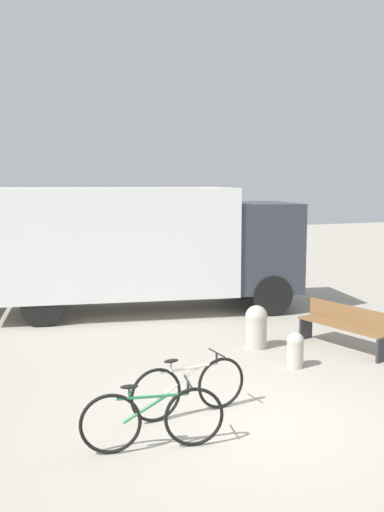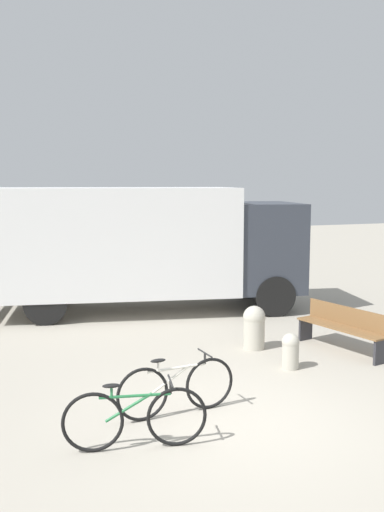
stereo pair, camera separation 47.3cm
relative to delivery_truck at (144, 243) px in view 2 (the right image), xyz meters
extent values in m
plane|color=#A8A091|center=(-0.73, -7.06, -1.73)|extent=(60.00, 60.00, 0.00)
cube|color=white|center=(-0.69, 0.14, 0.07)|extent=(6.29, 3.67, 2.60)
cube|color=#333842|center=(3.00, -0.63, -0.13)|extent=(2.11, 2.71, 2.21)
cylinder|color=black|center=(3.23, 0.45, -1.23)|extent=(1.02, 0.48, 0.99)
cylinder|color=black|center=(2.78, -1.70, -1.23)|extent=(1.02, 0.48, 0.99)
cylinder|color=black|center=(-2.06, 1.55, -1.23)|extent=(1.02, 0.48, 0.99)
cylinder|color=black|center=(-2.51, -0.60, -1.23)|extent=(1.02, 0.48, 0.99)
cube|color=brown|center=(2.54, -4.74, -1.26)|extent=(0.82, 2.02, 0.04)
cube|color=brown|center=(2.72, -4.70, -1.08)|extent=(0.46, 1.94, 0.40)
cube|color=#2D2D33|center=(2.74, -5.66, -1.50)|extent=(0.34, 0.12, 0.45)
cube|color=#2D2D33|center=(2.34, -3.82, -1.50)|extent=(0.34, 0.12, 0.45)
torus|color=black|center=(-2.69, -7.17, -1.35)|extent=(0.74, 0.19, 0.75)
torus|color=black|center=(-1.70, -7.37, -1.35)|extent=(0.74, 0.19, 0.75)
cylinder|color=#26723F|center=(-2.20, -7.27, -1.05)|extent=(0.85, 0.20, 0.04)
cylinder|color=#26723F|center=(-2.27, -7.25, -1.20)|extent=(0.57, 0.15, 0.35)
cylinder|color=#26723F|center=(-2.47, -7.21, -0.99)|extent=(0.03, 0.03, 0.12)
ellipsoid|color=black|center=(-2.47, -7.21, -0.91)|extent=(0.23, 0.13, 0.05)
cylinder|color=black|center=(-1.77, -7.35, -0.98)|extent=(0.03, 0.03, 0.16)
cylinder|color=black|center=(-1.77, -7.35, -0.90)|extent=(0.11, 0.44, 0.02)
torus|color=black|center=(-1.89, -6.51, -1.35)|extent=(0.75, 0.10, 0.75)
torus|color=black|center=(-0.88, -6.43, -1.35)|extent=(0.75, 0.10, 0.75)
cylinder|color=silver|center=(-1.38, -6.47, -1.05)|extent=(0.86, 0.10, 0.04)
cylinder|color=silver|center=(-1.46, -6.47, -1.20)|extent=(0.58, 0.08, 0.35)
cylinder|color=silver|center=(-1.66, -6.49, -0.99)|extent=(0.03, 0.03, 0.12)
ellipsoid|color=black|center=(-1.66, -6.49, -0.91)|extent=(0.23, 0.11, 0.05)
cylinder|color=black|center=(-0.95, -6.44, -0.98)|extent=(0.03, 0.03, 0.16)
cylinder|color=black|center=(-0.95, -6.44, -0.90)|extent=(0.06, 0.44, 0.02)
cylinder|color=#B2AD9E|center=(1.12, -5.29, -1.49)|extent=(0.29, 0.29, 0.47)
sphere|color=#B2AD9E|center=(1.12, -5.29, -1.25)|extent=(0.31, 0.31, 0.31)
cylinder|color=#B2AD9E|center=(1.07, -3.99, -1.41)|extent=(0.41, 0.41, 0.63)
sphere|color=#B2AD9E|center=(1.07, -3.99, -1.10)|extent=(0.43, 0.43, 0.43)
camera|label=1|loc=(-4.32, -13.49, 1.50)|focal=40.00mm
camera|label=2|loc=(-3.88, -13.67, 1.50)|focal=40.00mm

